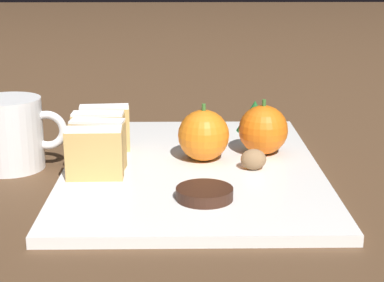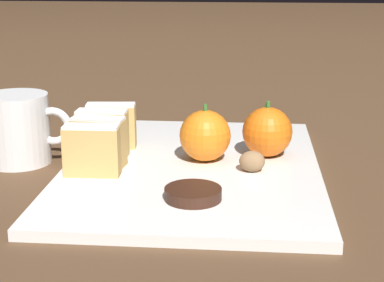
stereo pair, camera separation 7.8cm
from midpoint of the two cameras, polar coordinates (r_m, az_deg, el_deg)
ground_plane at (r=0.79m, az=2.82°, el=-2.97°), size 6.00×6.00×0.00m
serving_platter at (r=0.79m, az=2.83°, el=-2.56°), size 0.31×0.42×0.01m
stollen_slice_front at (r=0.74m, az=-5.97°, el=-0.89°), size 0.07×0.03×0.06m
stollen_slice_second at (r=0.78m, az=-5.49°, el=-0.09°), size 0.07×0.03×0.06m
stollen_slice_third at (r=0.81m, az=-5.30°, el=0.65°), size 0.06×0.03×0.06m
stollen_slice_fourth at (r=0.85m, az=-4.61°, el=1.32°), size 0.07×0.03×0.06m
orange_near at (r=0.79m, az=3.98°, el=0.44°), size 0.06×0.06×0.07m
orange_far at (r=0.82m, az=9.42°, el=0.77°), size 0.06×0.06×0.07m
walnut at (r=0.76m, az=8.28°, el=-1.84°), size 0.03×0.03×0.03m
chocolate_cookie at (r=0.67m, az=3.40°, el=-4.76°), size 0.06×0.06×0.01m
evergreen_sprig at (r=0.93m, az=9.02°, el=2.05°), size 0.05×0.05×0.05m
coffee_mug at (r=0.84m, az=-12.67°, el=1.04°), size 0.11×0.08×0.09m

